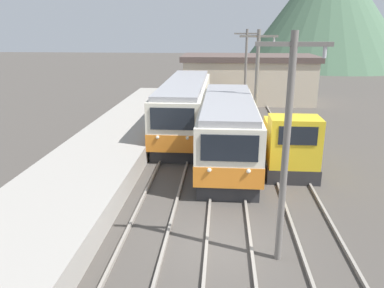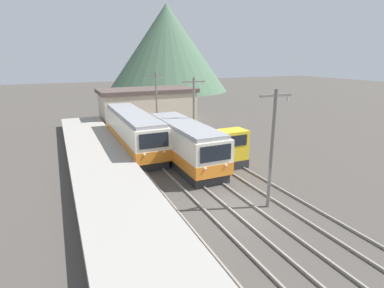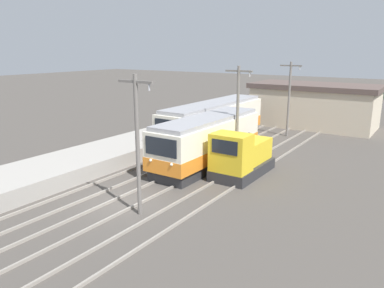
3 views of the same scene
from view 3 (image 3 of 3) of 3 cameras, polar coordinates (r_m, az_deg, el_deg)
ground_plane at (r=20.27m, az=-10.60°, el=-8.81°), size 200.00×200.00×0.00m
platform_left at (r=24.65m, az=-21.17°, el=-4.11°), size 4.50×54.00×1.00m
track_left at (r=22.03m, az=-15.51°, el=-6.99°), size 1.54×60.00×0.14m
track_center at (r=20.11m, az=-10.19°, el=-8.76°), size 1.54×60.00×0.14m
track_right at (r=18.31m, az=-3.26°, el=-10.94°), size 1.54×60.00×0.14m
commuter_train_left at (r=31.99m, az=3.37°, el=3.03°), size 2.84×13.13×3.53m
commuter_train_center at (r=25.90m, az=2.42°, el=0.25°), size 2.84×10.54×3.41m
shunting_locomotive at (r=23.90m, az=7.51°, el=-2.03°), size 2.40×5.05×3.00m
catenary_mast_near at (r=17.63m, az=-8.30°, el=0.51°), size 2.00×0.20×6.79m
catenary_mast_mid at (r=26.00m, az=6.98°, el=4.97°), size 2.00×0.20×6.79m
catenary_mast_far at (r=35.36m, az=14.59°, el=7.06°), size 2.00×0.20×6.79m
station_building at (r=41.07m, az=18.09°, el=5.67°), size 12.60×6.30×4.41m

